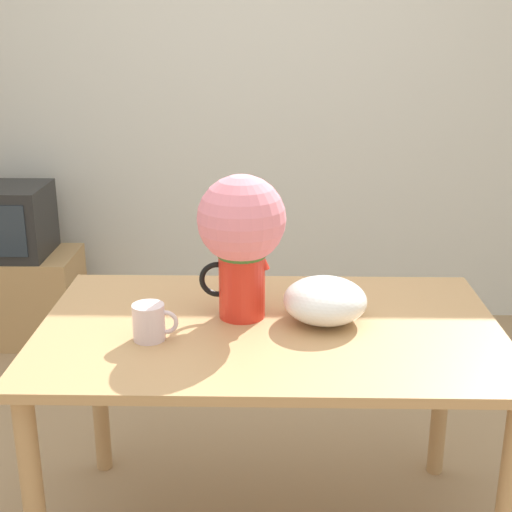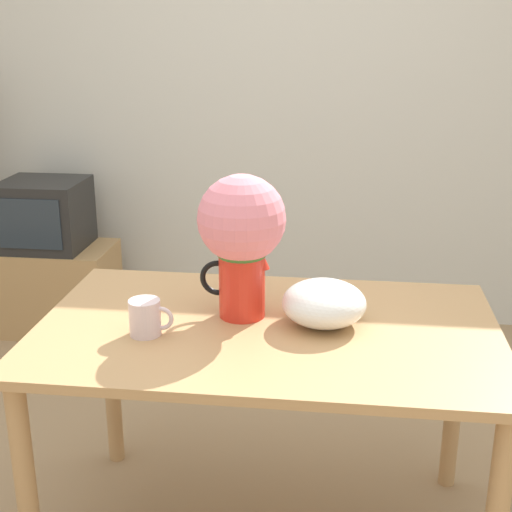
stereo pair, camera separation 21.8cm
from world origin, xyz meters
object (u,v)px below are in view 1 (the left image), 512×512
at_px(white_bowl, 325,300).
at_px(tv_set, 6,221).
at_px(flower_vase, 241,233).
at_px(coffee_mug, 150,322).

distance_m(white_bowl, tv_set, 2.18).
height_order(flower_vase, white_bowl, flower_vase).
distance_m(coffee_mug, tv_set, 1.97).
height_order(flower_vase, coffee_mug, flower_vase).
height_order(flower_vase, tv_set, flower_vase).
relative_size(coffee_mug, tv_set, 0.31).
height_order(white_bowl, tv_set, white_bowl).
bearing_deg(coffee_mug, white_bowl, 15.48).
relative_size(flower_vase, white_bowl, 1.75).
height_order(coffee_mug, white_bowl, white_bowl).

